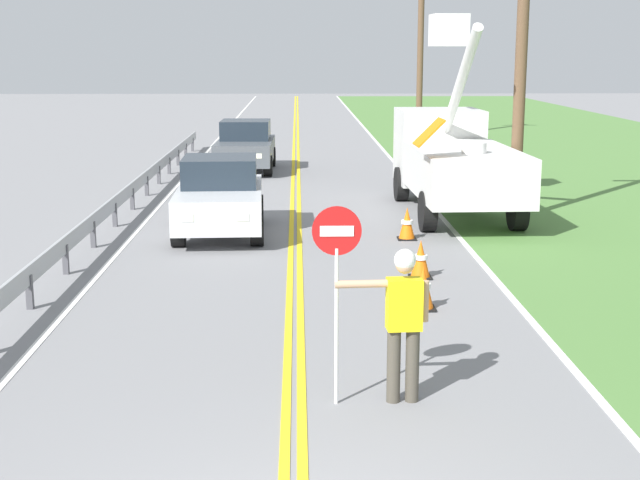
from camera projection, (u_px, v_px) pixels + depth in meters
name	position (u px, v px, depth m)	size (l,w,h in m)	color
centerline_yellow_left	(293.00, 191.00, 26.39)	(0.11, 110.00, 0.01)	yellow
centerline_yellow_right	(299.00, 191.00, 26.39)	(0.11, 110.00, 0.01)	yellow
edge_line_right	(419.00, 190.00, 26.48)	(0.12, 110.00, 0.01)	silver
edge_line_left	(172.00, 191.00, 26.30)	(0.12, 110.00, 0.01)	silver
flagger_worker	(403.00, 315.00, 10.39)	(1.09, 0.26, 1.83)	#474238
stop_sign_paddle	(337.00, 261.00, 10.19)	(0.56, 0.04, 2.33)	silver
utility_bucket_truck	(452.00, 157.00, 22.81)	(2.67, 6.86, 4.92)	silver
oncoming_sedan_nearest	(220.00, 197.00, 20.12)	(2.04, 4.17, 1.70)	silver
oncoming_sedan_second	(245.00, 146.00, 30.61)	(1.97, 4.14, 1.70)	#4C5156
utility_pole_near	(521.00, 50.00, 21.17)	(1.80, 0.28, 7.70)	brown
utility_pole_mid	(421.00, 36.00, 40.91)	(1.80, 0.28, 8.92)	brown
traffic_cone_lead	(423.00, 289.00, 14.30)	(0.40, 0.40, 0.70)	orange
traffic_cone_mid	(421.00, 260.00, 16.28)	(0.40, 0.40, 0.70)	orange
traffic_cone_tail	(407.00, 224.00, 19.61)	(0.40, 0.40, 0.70)	orange
guardrail_left_shoulder	(123.00, 197.00, 22.11)	(0.10, 32.00, 0.71)	#9EA0A3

